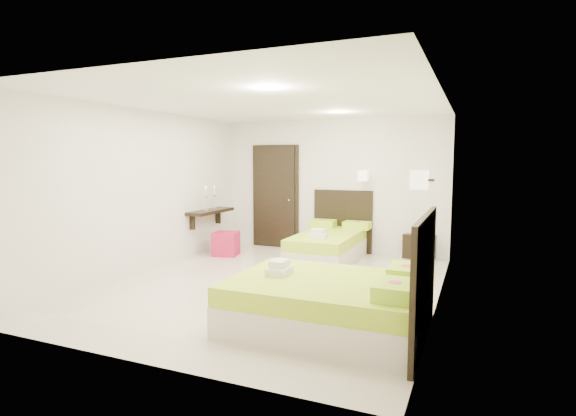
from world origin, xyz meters
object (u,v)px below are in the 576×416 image
at_px(bed_single, 329,244).
at_px(ottoman, 226,244).
at_px(bed_double, 335,301).
at_px(nightstand, 420,246).

height_order(bed_single, ottoman, bed_single).
distance_m(bed_single, bed_double, 3.32).
xyz_separation_m(bed_double, nightstand, (0.43, 4.00, -0.08)).
xyz_separation_m(bed_single, bed_double, (1.06, -3.15, 0.00)).
bearing_deg(bed_single, nightstand, 29.75).
relative_size(nightstand, ottoman, 1.14).
distance_m(bed_double, ottoman, 4.13).
height_order(nightstand, ottoman, nightstand).
bearing_deg(ottoman, bed_double, -43.05).
bearing_deg(bed_double, ottoman, 136.95).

